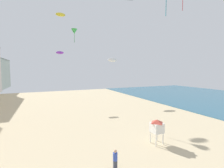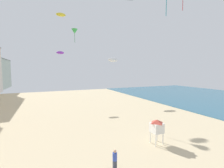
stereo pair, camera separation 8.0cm
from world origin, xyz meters
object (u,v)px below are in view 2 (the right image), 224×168
at_px(kite_purple_parafoil, 60,53).
at_px(kite_green_delta, 75,31).
at_px(kite_flyer, 115,159).
at_px(lifeguard_stand, 157,126).
at_px(kite_yellow_parafoil, 61,15).
at_px(kite_white_parafoil, 113,60).

bearing_deg(kite_purple_parafoil, kite_green_delta, -77.20).
relative_size(kite_flyer, lifeguard_stand, 0.64).
bearing_deg(kite_yellow_parafoil, kite_white_parafoil, -8.03).
bearing_deg(kite_purple_parafoil, kite_flyer, -87.68).
bearing_deg(kite_white_parafoil, kite_purple_parafoil, 168.70).
bearing_deg(kite_green_delta, kite_purple_parafoil, 102.80).
xyz_separation_m(kite_yellow_parafoil, kite_green_delta, (1.58, -7.41, -5.20)).
relative_size(lifeguard_stand, kite_yellow_parafoil, 1.22).
bearing_deg(lifeguard_stand, kite_flyer, -135.99).
distance_m(lifeguard_stand, kite_green_delta, 22.13).
relative_size(kite_yellow_parafoil, kite_purple_parafoil, 1.23).
bearing_deg(kite_flyer, lifeguard_stand, 37.73).
xyz_separation_m(kite_yellow_parafoil, kite_purple_parafoil, (-0.28, 0.75, -8.25)).
relative_size(lifeguard_stand, kite_green_delta, 1.03).
bearing_deg(kite_purple_parafoil, kite_white_parafoil, -11.30).
bearing_deg(kite_green_delta, kite_flyer, -92.18).
height_order(lifeguard_stand, kite_white_parafoil, kite_white_parafoil).
relative_size(kite_yellow_parafoil, kite_green_delta, 0.84).
bearing_deg(kite_white_parafoil, kite_yellow_parafoil, 171.97).
height_order(lifeguard_stand, kite_yellow_parafoil, kite_yellow_parafoil).
distance_m(kite_flyer, kite_white_parafoil, 29.05).
distance_m(kite_flyer, kite_yellow_parafoil, 32.97).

